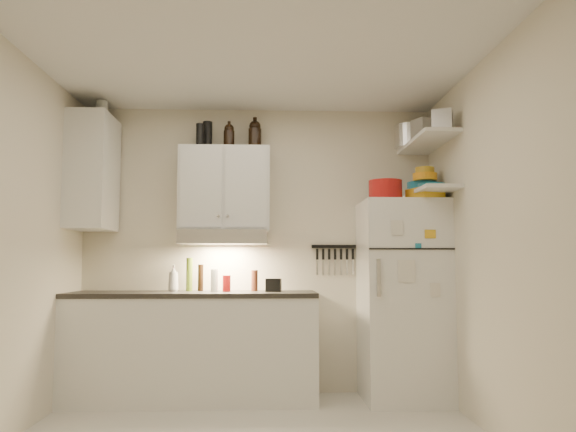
{
  "coord_description": "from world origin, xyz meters",
  "views": [
    {
      "loc": [
        0.08,
        -3.67,
        1.15
      ],
      "look_at": [
        0.25,
        0.9,
        1.55
      ],
      "focal_mm": 35.0,
      "sensor_mm": 36.0,
      "label": 1
    }
  ],
  "objects": [
    {
      "name": "growler_a",
      "position": [
        -0.27,
        1.34,
        2.32
      ],
      "size": [
        0.11,
        0.11,
        0.23
      ],
      "primitive_type": null,
      "rotation": [
        0.0,
        0.0,
        -0.09
      ],
      "color": "black",
      "rests_on": "upper_cabinet"
    },
    {
      "name": "range_hood",
      "position": [
        -0.3,
        1.27,
        1.39
      ],
      "size": [
        0.76,
        0.46,
        0.12
      ],
      "primitive_type": "cube",
      "color": "silver",
      "rests_on": "back_wall"
    },
    {
      "name": "shelf_hi",
      "position": [
        1.45,
        1.02,
        2.2
      ],
      "size": [
        0.3,
        0.95,
        0.03
      ],
      "primitive_type": "cube",
      "color": "white",
      "rests_on": "right_wall"
    },
    {
      "name": "clear_bottle",
      "position": [
        -0.37,
        1.22,
        1.02
      ],
      "size": [
        0.07,
        0.07,
        0.19
      ],
      "primitive_type": "cylinder",
      "rotation": [
        0.0,
        0.0,
        0.08
      ],
      "color": "silver",
      "rests_on": "countertop"
    },
    {
      "name": "back_wall",
      "position": [
        0.0,
        1.51,
        1.3
      ],
      "size": [
        3.2,
        0.02,
        2.6
      ],
      "primitive_type": "cube",
      "color": "beige",
      "rests_on": "ground"
    },
    {
      "name": "thermos_a",
      "position": [
        -0.47,
        1.37,
        2.33
      ],
      "size": [
        0.09,
        0.09,
        0.25
      ],
      "primitive_type": "cylinder",
      "rotation": [
        0.0,
        0.0,
        0.03
      ],
      "color": "black",
      "rests_on": "upper_cabinet"
    },
    {
      "name": "base_cabinet",
      "position": [
        -0.55,
        1.2,
        0.44
      ],
      "size": [
        2.1,
        0.6,
        0.88
      ],
      "primitive_type": "cube",
      "color": "white",
      "rests_on": "floor"
    },
    {
      "name": "growler_b",
      "position": [
        -0.04,
        1.4,
        2.34
      ],
      "size": [
        0.13,
        0.13,
        0.28
      ],
      "primitive_type": null,
      "rotation": [
        0.0,
        0.0,
        0.09
      ],
      "color": "black",
      "rests_on": "upper_cabinet"
    },
    {
      "name": "bowl_yellow",
      "position": [
        1.45,
        1.1,
        1.97
      ],
      "size": [
        0.16,
        0.16,
        0.05
      ],
      "primitive_type": "cylinder",
      "color": "gold",
      "rests_on": "bowl_orange"
    },
    {
      "name": "spice_jar",
      "position": [
        1.3,
        1.1,
        1.75
      ],
      "size": [
        0.07,
        0.07,
        0.1
      ],
      "primitive_type": "cylinder",
      "rotation": [
        0.0,
        0.0,
        -0.11
      ],
      "color": "silver",
      "rests_on": "fridge"
    },
    {
      "name": "soap_bottle",
      "position": [
        -0.74,
        1.29,
        1.05
      ],
      "size": [
        0.11,
        0.12,
        0.26
      ],
      "primitive_type": "imported",
      "rotation": [
        0.0,
        0.0,
        0.17
      ],
      "color": "white",
      "rests_on": "countertop"
    },
    {
      "name": "pepper_mill",
      "position": [
        -0.03,
        1.3,
        1.01
      ],
      "size": [
        0.07,
        0.07,
        0.18
      ],
      "primitive_type": "cylinder",
      "rotation": [
        0.0,
        0.0,
        0.28
      ],
      "color": "#5D2C1B",
      "rests_on": "countertop"
    },
    {
      "name": "stock_pot",
      "position": [
        1.38,
        1.33,
        2.32
      ],
      "size": [
        0.31,
        0.31,
        0.21
      ],
      "primitive_type": "cylinder",
      "rotation": [
        0.0,
        0.0,
        0.08
      ],
      "color": "silver",
      "rests_on": "shelf_hi"
    },
    {
      "name": "bowl_orange",
      "position": [
        1.45,
        1.1,
        1.91
      ],
      "size": [
        0.21,
        0.21,
        0.06
      ],
      "primitive_type": "cylinder",
      "color": "orange",
      "rests_on": "bowl_teal"
    },
    {
      "name": "plates",
      "position": [
        1.47,
        0.97,
        1.8
      ],
      "size": [
        0.24,
        0.24,
        0.06
      ],
      "primitive_type": "cylinder",
      "rotation": [
        0.0,
        0.0,
        0.03
      ],
      "color": "teal",
      "rests_on": "shelf_lo"
    },
    {
      "name": "knife_strip",
      "position": [
        0.7,
        1.49,
        1.32
      ],
      "size": [
        0.42,
        0.02,
        0.03
      ],
      "primitive_type": "cube",
      "color": "black",
      "rests_on": "back_wall"
    },
    {
      "name": "countertop",
      "position": [
        -0.55,
        1.2,
        0.9
      ],
      "size": [
        2.1,
        0.62,
        0.04
      ],
      "primitive_type": "cube",
      "color": "#282623",
      "rests_on": "base_cabinet"
    },
    {
      "name": "left_wall",
      "position": [
        -1.61,
        0.0,
        1.3
      ],
      "size": [
        0.02,
        3.0,
        2.6
      ],
      "primitive_type": "cube",
      "color": "beige",
      "rests_on": "ground"
    },
    {
      "name": "upper_cabinet",
      "position": [
        -0.3,
        1.33,
        1.83
      ],
      "size": [
        0.8,
        0.33,
        0.75
      ],
      "primitive_type": "cube",
      "color": "white",
      "rests_on": "back_wall"
    },
    {
      "name": "shelf_lo",
      "position": [
        1.45,
        1.02,
        1.76
      ],
      "size": [
        0.3,
        0.95,
        0.03
      ],
      "primitive_type": "cube",
      "color": "white",
      "rests_on": "right_wall"
    },
    {
      "name": "tin_a",
      "position": [
        1.43,
        1.01,
        2.3
      ],
      "size": [
        0.23,
        0.22,
        0.18
      ],
      "primitive_type": "cube",
      "rotation": [
        0.0,
        0.0,
        0.43
      ],
      "color": "#AAAAAD",
      "rests_on": "shelf_hi"
    },
    {
      "name": "ceiling",
      "position": [
        0.0,
        0.0,
        2.61
      ],
      "size": [
        3.2,
        3.0,
        0.02
      ],
      "primitive_type": "cube",
      "color": "silver",
      "rests_on": "ground"
    },
    {
      "name": "tin_b",
      "position": [
        1.47,
        0.64,
        2.29
      ],
      "size": [
        0.2,
        0.2,
        0.15
      ],
      "primitive_type": "cube",
      "rotation": [
        0.0,
        0.0,
        -0.4
      ],
      "color": "#AAAAAD",
      "rests_on": "shelf_hi"
    },
    {
      "name": "side_cabinet",
      "position": [
        -1.44,
        1.2,
        1.95
      ],
      "size": [
        0.33,
        0.55,
        1.0
      ],
      "primitive_type": "cube",
      "color": "white",
      "rests_on": "left_wall"
    },
    {
      "name": "vinegar_bottle",
      "position": [
        -0.51,
        1.36,
        1.04
      ],
      "size": [
        0.05,
        0.05,
        0.23
      ],
      "primitive_type": "cylinder",
      "rotation": [
        0.0,
        0.0,
        0.07
      ],
      "color": "black",
      "rests_on": "countertop"
    },
    {
      "name": "thermos_b",
      "position": [
        -0.52,
        1.26,
        2.3
      ],
      "size": [
        0.09,
        0.09,
        0.2
      ],
      "primitive_type": "cylinder",
      "rotation": [
        0.0,
        0.0,
        -0.27
      ],
      "color": "black",
      "rests_on": "upper_cabinet"
    },
    {
      "name": "dutch_oven",
      "position": [
        1.08,
        1.01,
        1.78
      ],
      "size": [
        0.34,
        0.34,
        0.16
      ],
      "primitive_type": "cylinder",
      "rotation": [
        0.0,
        0.0,
        0.23
      ],
      "color": "#A51513",
      "rests_on": "fridge"
    },
    {
      "name": "bowl_teal",
      "position": [
        1.45,
        1.2,
        1.83
      ],
      "size": [
        0.26,
        0.26,
        0.1
      ],
      "primitive_type": "cylinder",
      "color": "teal",
      "rests_on": "shelf_lo"
    },
    {
      "name": "fridge",
      "position": [
        1.25,
        1.16,
        0.85
      ],
      "size": [
        0.7,
        0.68,
        1.7
      ],
      "primitive_type": "cube",
      "color": "white",
      "rests_on": "floor"
    },
    {
      "name": "right_wall",
      "position": [
        1.61,
        0.0,
        1.3
      ],
      "size": [
        0.02,
        3.0,
        2.6
      ],
      "primitive_type": "cube",
      "color": "beige",
      "rests_on": "ground"
    },
    {
      "name": "red_jar",
      "position": [
        -0.27,
        1.21,
        0.99
      ],
      "size": [
        0.07,
        0.07,
        0.14
      ],
      "primitive_type": "cylinder",
      "rotation": [
        0.0,
        0.0,
        0.03
      ],
      "color": "#A51513",
      "rests_on": "countertop"
    },
    {
      "name": "caddy",
      "position": [
        0.14,
        1.21,
        0.98
      ],
      "size": [
        0.14,
        0.11,
        0.11
      ],
      "primitive_type": "cube",
      "rotation": [
        0.0,
        0.0,
        -0.13
      ],
      "color": "black",
      "rests_on": "countertop"
    },
    {
      "name": "book_stack",
      "position": [
        1.4,
        0.95,
        1.74
      ],
      "size": [
        0.29,
        0.32,
        0.09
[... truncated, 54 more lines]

